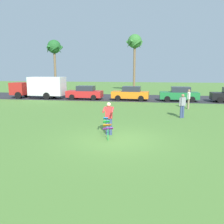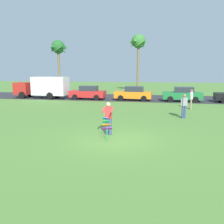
{
  "view_description": "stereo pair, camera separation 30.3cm",
  "coord_description": "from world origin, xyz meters",
  "px_view_note": "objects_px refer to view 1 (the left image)",
  "views": [
    {
      "loc": [
        1.61,
        -10.93,
        3.33
      ],
      "look_at": [
        -0.49,
        1.79,
        1.05
      ],
      "focal_mm": 37.24,
      "sensor_mm": 36.0,
      "label": 1
    },
    {
      "loc": [
        1.91,
        -10.88,
        3.33
      ],
      "look_at": [
        -0.49,
        1.79,
        1.05
      ],
      "focal_mm": 37.24,
      "sensor_mm": 36.0,
      "label": 2
    }
  ],
  "objects_px": {
    "person_kite_flyer": "(109,117)",
    "kite_held": "(107,126)",
    "palm_tree_right_near": "(135,44)",
    "parked_car_green": "(179,94)",
    "person_walker_near": "(189,98)",
    "parked_car_orange": "(131,94)",
    "parked_truck_red_cab": "(41,87)",
    "palm_tree_left_near": "(54,49)",
    "person_walker_far": "(182,105)",
    "parked_car_red": "(85,93)"
  },
  "relations": [
    {
      "from": "parked_car_orange",
      "to": "palm_tree_right_near",
      "type": "xyz_separation_m",
      "value": [
        -0.32,
        10.16,
        6.64
      ]
    },
    {
      "from": "parked_car_orange",
      "to": "parked_truck_red_cab",
      "type": "bearing_deg",
      "value": 179.99
    },
    {
      "from": "parked_car_orange",
      "to": "parked_car_green",
      "type": "bearing_deg",
      "value": 0.01
    },
    {
      "from": "kite_held",
      "to": "person_walker_far",
      "type": "bearing_deg",
      "value": 54.71
    },
    {
      "from": "parked_car_orange",
      "to": "parked_car_green",
      "type": "distance_m",
      "value": 5.43
    },
    {
      "from": "parked_car_orange",
      "to": "parked_car_green",
      "type": "xyz_separation_m",
      "value": [
        5.43,
        0.0,
        0.0
      ]
    },
    {
      "from": "palm_tree_left_near",
      "to": "parked_car_green",
      "type": "bearing_deg",
      "value": -26.25
    },
    {
      "from": "parked_truck_red_cab",
      "to": "palm_tree_left_near",
      "type": "distance_m",
      "value": 10.66
    },
    {
      "from": "person_walker_far",
      "to": "kite_held",
      "type": "bearing_deg",
      "value": -125.29
    },
    {
      "from": "person_walker_near",
      "to": "person_kite_flyer",
      "type": "bearing_deg",
      "value": -119.68
    },
    {
      "from": "person_kite_flyer",
      "to": "parked_truck_red_cab",
      "type": "height_order",
      "value": "parked_truck_red_cab"
    },
    {
      "from": "palm_tree_right_near",
      "to": "parked_car_green",
      "type": "bearing_deg",
      "value": -60.49
    },
    {
      "from": "kite_held",
      "to": "parked_truck_red_cab",
      "type": "xyz_separation_m",
      "value": [
        -11.18,
        15.76,
        0.72
      ]
    },
    {
      "from": "palm_tree_right_near",
      "to": "person_walker_far",
      "type": "xyz_separation_m",
      "value": [
        4.85,
        -19.81,
        -6.48
      ]
    },
    {
      "from": "parked_car_green",
      "to": "person_walker_far",
      "type": "bearing_deg",
      "value": -95.35
    },
    {
      "from": "palm_tree_left_near",
      "to": "person_walker_near",
      "type": "relative_size",
      "value": 4.71
    },
    {
      "from": "palm_tree_left_near",
      "to": "person_walker_far",
      "type": "relative_size",
      "value": 4.71
    },
    {
      "from": "parked_car_green",
      "to": "palm_tree_right_near",
      "type": "distance_m",
      "value": 13.43
    },
    {
      "from": "parked_car_red",
      "to": "palm_tree_right_near",
      "type": "xyz_separation_m",
      "value": [
        5.11,
        10.16,
        6.64
      ]
    },
    {
      "from": "parked_car_orange",
      "to": "person_walker_far",
      "type": "height_order",
      "value": "person_walker_far"
    },
    {
      "from": "parked_car_red",
      "to": "parked_car_green",
      "type": "relative_size",
      "value": 1.0
    },
    {
      "from": "person_kite_flyer",
      "to": "kite_held",
      "type": "bearing_deg",
      "value": -85.61
    },
    {
      "from": "palm_tree_left_near",
      "to": "person_walker_near",
      "type": "height_order",
      "value": "palm_tree_left_near"
    },
    {
      "from": "parked_truck_red_cab",
      "to": "parked_car_orange",
      "type": "height_order",
      "value": "parked_truck_red_cab"
    },
    {
      "from": "palm_tree_left_near",
      "to": "palm_tree_right_near",
      "type": "distance_m",
      "value": 12.62
    },
    {
      "from": "person_kite_flyer",
      "to": "palm_tree_left_near",
      "type": "relative_size",
      "value": 0.21
    },
    {
      "from": "kite_held",
      "to": "parked_car_orange",
      "type": "bearing_deg",
      "value": 90.72
    },
    {
      "from": "parked_truck_red_cab",
      "to": "palm_tree_right_near",
      "type": "distance_m",
      "value": 15.9
    },
    {
      "from": "parked_car_green",
      "to": "palm_tree_left_near",
      "type": "bearing_deg",
      "value": 153.75
    },
    {
      "from": "parked_car_red",
      "to": "person_walker_far",
      "type": "relative_size",
      "value": 2.44
    },
    {
      "from": "parked_truck_red_cab",
      "to": "palm_tree_left_near",
      "type": "bearing_deg",
      "value": 101.86
    },
    {
      "from": "person_kite_flyer",
      "to": "parked_car_green",
      "type": "relative_size",
      "value": 0.41
    },
    {
      "from": "person_kite_flyer",
      "to": "parked_car_green",
      "type": "bearing_deg",
      "value": 70.49
    },
    {
      "from": "parked_car_green",
      "to": "palm_tree_left_near",
      "type": "height_order",
      "value": "palm_tree_left_near"
    },
    {
      "from": "palm_tree_right_near",
      "to": "person_walker_near",
      "type": "relative_size",
      "value": 5.12
    },
    {
      "from": "person_kite_flyer",
      "to": "person_walker_near",
      "type": "bearing_deg",
      "value": 60.32
    },
    {
      "from": "parked_car_green",
      "to": "person_walker_far",
      "type": "relative_size",
      "value": 2.43
    },
    {
      "from": "parked_truck_red_cab",
      "to": "palm_tree_right_near",
      "type": "height_order",
      "value": "palm_tree_right_near"
    },
    {
      "from": "palm_tree_right_near",
      "to": "person_walker_far",
      "type": "relative_size",
      "value": 5.12
    },
    {
      "from": "kite_held",
      "to": "palm_tree_left_near",
      "type": "relative_size",
      "value": 0.13
    },
    {
      "from": "palm_tree_left_near",
      "to": "person_walker_far",
      "type": "bearing_deg",
      "value": -47.02
    },
    {
      "from": "person_kite_flyer",
      "to": "parked_truck_red_cab",
      "type": "bearing_deg",
      "value": 126.65
    },
    {
      "from": "parked_car_orange",
      "to": "palm_tree_left_near",
      "type": "bearing_deg",
      "value": 144.97
    },
    {
      "from": "kite_held",
      "to": "parked_car_green",
      "type": "bearing_deg",
      "value": 71.65
    },
    {
      "from": "person_kite_flyer",
      "to": "palm_tree_right_near",
      "type": "bearing_deg",
      "value": 91.05
    },
    {
      "from": "person_kite_flyer",
      "to": "parked_car_orange",
      "type": "xyz_separation_m",
      "value": [
        -0.14,
        14.94,
        -0.18
      ]
    },
    {
      "from": "parked_truck_red_cab",
      "to": "person_walker_near",
      "type": "relative_size",
      "value": 3.9
    },
    {
      "from": "palm_tree_right_near",
      "to": "person_walker_near",
      "type": "xyz_separation_m",
      "value": [
        5.94,
        -15.49,
        -6.48
      ]
    },
    {
      "from": "palm_tree_right_near",
      "to": "person_walker_near",
      "type": "bearing_deg",
      "value": -69.03
    },
    {
      "from": "parked_car_green",
      "to": "person_walker_near",
      "type": "bearing_deg",
      "value": -88.01
    }
  ]
}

